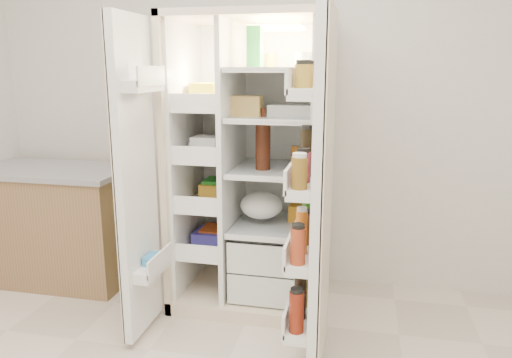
# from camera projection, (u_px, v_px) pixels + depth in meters

# --- Properties ---
(wall_back) EXTENTS (4.00, 0.02, 2.70)m
(wall_back) POSITION_uv_depth(u_px,v_px,m) (270.00, 89.00, 3.29)
(wall_back) COLOR silver
(wall_back) RESTS_ON floor
(refrigerator) EXTENTS (0.92, 0.70, 1.80)m
(refrigerator) POSITION_uv_depth(u_px,v_px,m) (255.00, 187.00, 3.10)
(refrigerator) COLOR beige
(refrigerator) RESTS_ON floor
(freezer_door) EXTENTS (0.15, 0.40, 1.72)m
(freezer_door) POSITION_uv_depth(u_px,v_px,m) (137.00, 182.00, 2.60)
(freezer_door) COLOR white
(freezer_door) RESTS_ON floor
(fridge_door) EXTENTS (0.17, 0.58, 1.72)m
(fridge_door) POSITION_uv_depth(u_px,v_px,m) (318.00, 200.00, 2.31)
(fridge_door) COLOR white
(fridge_door) RESTS_ON floor
(kitchen_counter) EXTENTS (1.12, 0.60, 0.81)m
(kitchen_counter) POSITION_uv_depth(u_px,v_px,m) (54.00, 223.00, 3.45)
(kitchen_counter) COLOR #8F6347
(kitchen_counter) RESTS_ON floor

